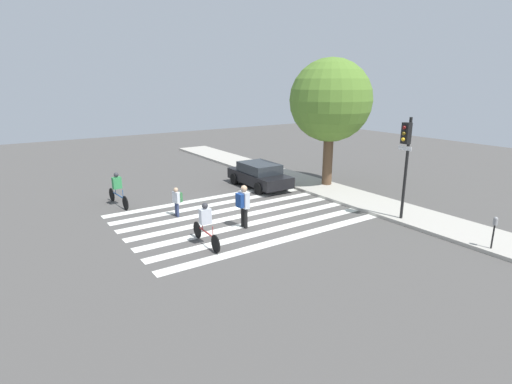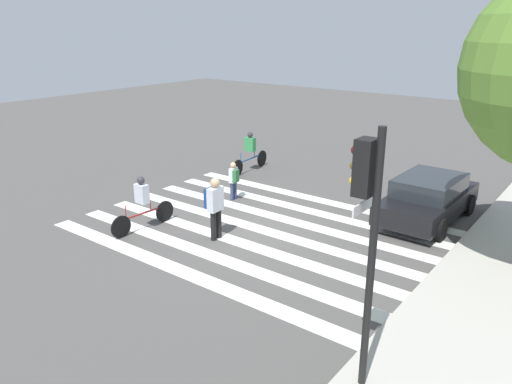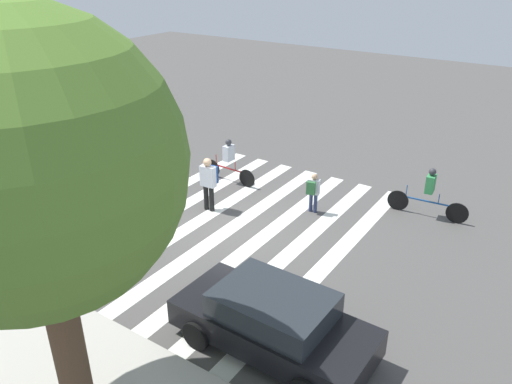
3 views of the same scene
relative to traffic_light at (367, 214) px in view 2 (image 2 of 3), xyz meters
The scene contains 9 objects.
ground_plane 7.51m from the traffic_light, 129.49° to the right, with size 60.00×60.00×0.00m, color #4C4947.
sidewalk_curb 5.37m from the traffic_light, 167.61° to the left, with size 36.00×2.50×0.14m.
crosswalk_stripes 7.51m from the traffic_light, 129.49° to the right, with size 6.95×10.00×0.01m.
traffic_light is the anchor object (origin of this frame).
pedestrian_adult_yellow_jacket 6.89m from the traffic_light, 117.93° to the right, with size 0.50×0.42×1.76m.
pedestrian_child_with_backpack 9.78m from the traffic_light, 128.23° to the right, with size 0.39×0.35×1.31m.
cyclist_far_lane 8.52m from the traffic_light, 106.33° to the right, with size 2.22×0.41×1.60m.
cyclist_near_curb 13.00m from the traffic_light, 134.30° to the right, with size 2.44×0.42×1.61m.
car_parked_silver_sedan 8.54m from the traffic_light, 168.40° to the right, with size 4.19×2.01×1.37m.
Camera 2 is at (10.72, 8.12, 5.68)m, focal length 35.00 mm.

